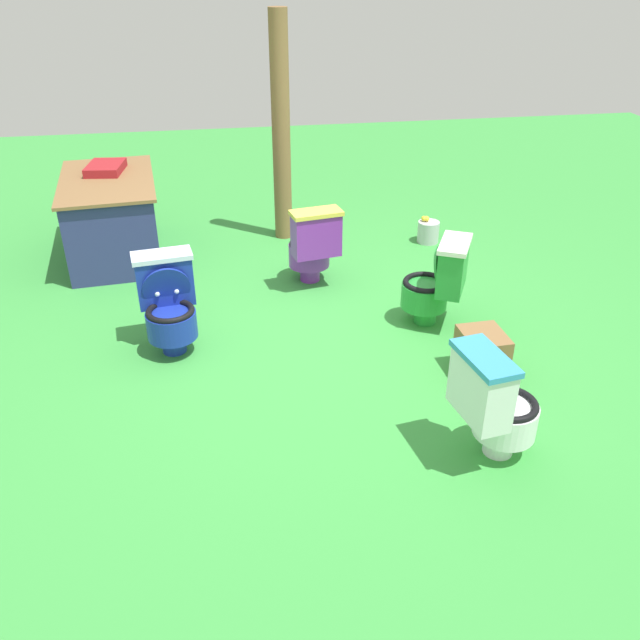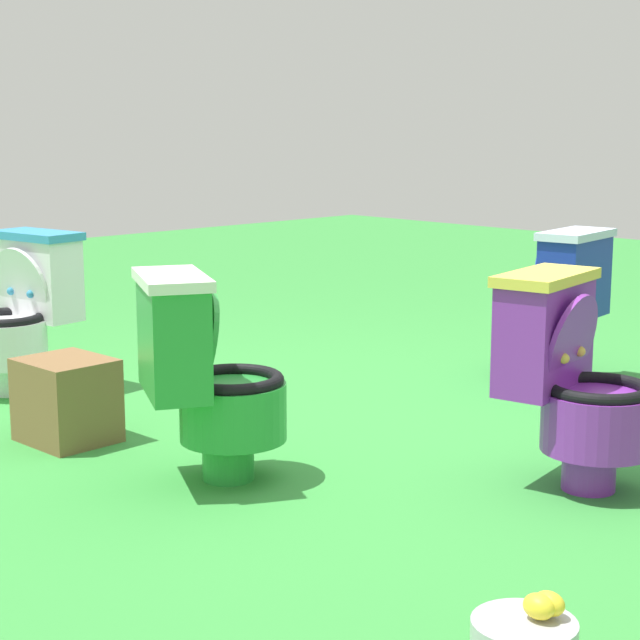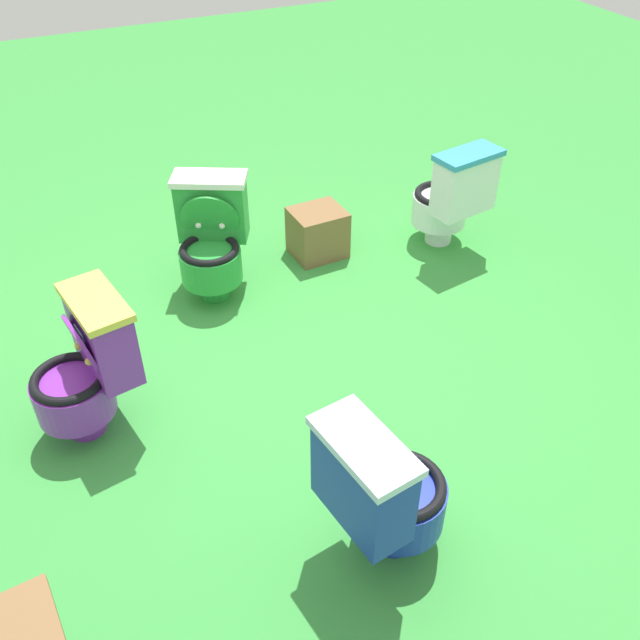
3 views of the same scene
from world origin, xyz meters
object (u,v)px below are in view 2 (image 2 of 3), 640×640
Objects in this scene: toilet_purple at (572,379)px; small_crate at (67,400)px; toilet_white at (21,310)px; toilet_green at (206,376)px; toilet_blue at (552,304)px.

toilet_purple is 2.13× the size of small_crate.
toilet_green is at bearing 164.44° from toilet_white.
toilet_blue and toilet_white have the same top height.
small_crate is at bearing -69.88° from toilet_purple.
toilet_purple is at bearing 71.25° from toilet_green.
toilet_purple reaches higher than small_crate.
toilet_purple is at bearing -173.81° from toilet_white.
toilet_green is 1.00× the size of toilet_white.
toilet_green and toilet_blue have the same top height.
small_crate is (0.84, -0.28, -0.21)m from toilet_white.
toilet_purple is 1.00× the size of toilet_blue.
toilet_green is 1.24m from toilet_purple.
toilet_green is at bearing 7.30° from small_crate.
toilet_white is 0.91m from small_crate.
toilet_blue is 2.13× the size of small_crate.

